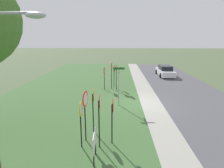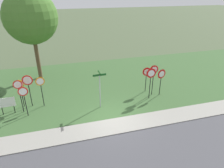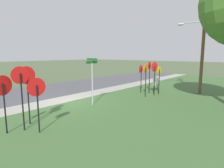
{
  "view_description": "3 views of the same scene",
  "coord_description": "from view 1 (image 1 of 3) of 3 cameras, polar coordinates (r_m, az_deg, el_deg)",
  "views": [
    {
      "loc": [
        -13.37,
        1.68,
        4.91
      ],
      "look_at": [
        -0.95,
        2.18,
        1.78
      ],
      "focal_mm": 29.31,
      "sensor_mm": 36.0,
      "label": 1
    },
    {
      "loc": [
        -3.11,
        -10.82,
        8.13
      ],
      "look_at": [
        0.5,
        1.93,
        1.71
      ],
      "focal_mm": 32.09,
      "sensor_mm": 36.0,
      "label": 2
    },
    {
      "loc": [
        7.37,
        9.89,
        3.09
      ],
      "look_at": [
        -0.5,
        3.23,
        1.48
      ],
      "focal_mm": 30.25,
      "sensor_mm": 36.0,
      "label": 3
    }
  ],
  "objects": [
    {
      "name": "yield_sign_far_right",
      "position": [
        17.55,
        -2.33,
        3.42
      ],
      "size": [
        0.72,
        0.13,
        2.18
      ],
      "rotation": [
        0.0,
        0.0,
        -0.14
      ],
      "color": "black",
      "rests_on": "grass_median"
    },
    {
      "name": "grass_median",
      "position": [
        14.88,
        -14.78,
        -5.55
      ],
      "size": [
        44.0,
        12.0,
        0.04
      ],
      "primitive_type": "cube",
      "color": "#3D6033",
      "rests_on": "ground_plane"
    },
    {
      "name": "yield_sign_near_right",
      "position": [
        17.72,
        -0.06,
        4.59
      ],
      "size": [
        0.69,
        0.13,
        2.6
      ],
      "rotation": [
        0.0,
        0.0,
        -0.14
      ],
      "color": "black",
      "rests_on": "grass_median"
    },
    {
      "name": "stop_sign_far_center",
      "position": [
        8.1,
        -3.95,
        -8.26
      ],
      "size": [
        0.61,
        0.11,
        2.51
      ],
      "rotation": [
        0.0,
        0.0,
        0.08
      ],
      "color": "black",
      "rests_on": "grass_median"
    },
    {
      "name": "notice_board",
      "position": [
        7.69,
        -5.52,
        -17.62
      ],
      "size": [
        1.1,
        0.08,
        1.25
      ],
      "rotation": [
        0.0,
        0.0,
        0.05
      ],
      "color": "black",
      "rests_on": "grass_median"
    },
    {
      "name": "sidewalk_strip",
      "position": [
        14.45,
        12.11,
        -5.95
      ],
      "size": [
        44.0,
        1.6,
        0.06
      ],
      "primitive_type": "cube",
      "color": "#99968C",
      "rests_on": "ground_plane"
    },
    {
      "name": "stop_sign_near_left",
      "position": [
        8.68,
        -8.34,
        -6.49
      ],
      "size": [
        0.75,
        0.13,
        2.51
      ],
      "rotation": [
        0.0,
        0.0,
        -0.12
      ],
      "color": "black",
      "rests_on": "grass_median"
    },
    {
      "name": "stop_sign_near_right",
      "position": [
        9.49,
        -5.84,
        -5.49
      ],
      "size": [
        0.63,
        0.14,
        2.37
      ],
      "rotation": [
        0.0,
        0.0,
        0.18
      ],
      "color": "black",
      "rests_on": "grass_median"
    },
    {
      "name": "parked_sedan_distant",
      "position": [
        25.42,
        16.22,
        3.9
      ],
      "size": [
        4.49,
        1.91,
        1.39
      ],
      "rotation": [
        0.0,
        0.0,
        -0.0
      ],
      "color": "silver",
      "rests_on": "road_asphalt"
    },
    {
      "name": "yield_sign_far_left",
      "position": [
        17.24,
        1.48,
        4.27
      ],
      "size": [
        0.77,
        0.11,
        2.56
      ],
      "rotation": [
        0.0,
        0.0,
        -0.05
      ],
      "color": "black",
      "rests_on": "grass_median"
    },
    {
      "name": "ground_plane",
      "position": [
        14.34,
        8.94,
        -6.08
      ],
      "size": [
        160.0,
        160.0,
        0.0
      ],
      "primitive_type": "plane",
      "color": "#4C5B3D"
    },
    {
      "name": "stop_sign_far_left",
      "position": [
        8.45,
        0.18,
        -8.62
      ],
      "size": [
        0.64,
        0.11,
        2.24
      ],
      "rotation": [
        0.0,
        0.0,
        0.07
      ],
      "color": "black",
      "rests_on": "grass_median"
    },
    {
      "name": "road_asphalt",
      "position": [
        15.65,
        26.77,
        -5.72
      ],
      "size": [
        44.0,
        6.4,
        0.01
      ],
      "primitive_type": "cube",
      "color": "#4C4C51",
      "rests_on": "ground_plane"
    },
    {
      "name": "street_name_post",
      "position": [
        13.29,
        2.12,
        0.31
      ],
      "size": [
        0.96,
        0.82,
        2.84
      ],
      "rotation": [
        0.0,
        0.0,
        0.04
      ],
      "color": "#9EA0A8",
      "rests_on": "grass_median"
    },
    {
      "name": "stop_sign_far_right",
      "position": [
        8.27,
        -9.64,
        -9.62
      ],
      "size": [
        0.64,
        0.09,
        2.19
      ],
      "rotation": [
        0.0,
        0.0,
        0.01
      ],
      "color": "black",
      "rests_on": "grass_median"
    },
    {
      "name": "yield_sign_near_left",
      "position": [
        18.33,
        0.73,
        4.15
      ],
      "size": [
        0.76,
        0.18,
        2.28
      ],
      "rotation": [
        0.0,
        0.0,
        0.19
      ],
      "color": "black",
      "rests_on": "grass_median"
    }
  ]
}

